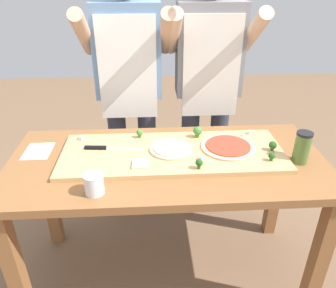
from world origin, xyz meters
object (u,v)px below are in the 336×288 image
Objects in this scene: prep_table at (167,179)px; recipe_note at (38,151)px; chefs_knife at (105,148)px; flour_cup at (94,185)px; cheese_crumble_a at (202,158)px; cook_left at (129,80)px; pizza_whole_cheese_artichoke at (171,149)px; broccoli_floret_center_left at (199,163)px; broccoli_floret_front_mid at (273,145)px; sauce_jar at (302,147)px; pizza_slice_near_right at (141,164)px; cheese_crumble_c at (81,138)px; cheese_crumble_d at (249,132)px; broccoli_floret_back_mid at (272,156)px; broccoli_floret_center_right at (140,133)px; pizza_whole_tomato_red at (228,147)px; cook_right at (208,79)px; broccoli_floret_front_right at (198,131)px; cheese_crumble_b at (243,135)px.

prep_table is 9.02× the size of recipe_note.
flour_cup is (-0.01, -0.33, 0.01)m from chefs_knife.
cheese_crumble_a is 0.01× the size of cook_left.
broccoli_floret_center_left is (0.12, -0.18, 0.02)m from pizza_whole_cheese_artichoke.
broccoli_floret_front_mid is 0.14m from sauce_jar.
pizza_slice_near_right is 3.62× the size of cheese_crumble_c.
pizza_slice_near_right is at bearing 170.53° from broccoli_floret_center_left.
broccoli_floret_center_left is 2.29× the size of cheese_crumble_c.
cheese_crumble_c is 0.24× the size of flour_cup.
cheese_crumble_d reaches higher than prep_table.
broccoli_floret_front_mid reaches higher than recipe_note.
broccoli_floret_back_mid is 0.85× the size of broccoli_floret_front_mid.
broccoli_floret_front_mid is at bearing -4.27° from chefs_knife.
cheese_crumble_c is at bearing -178.79° from broccoli_floret_center_right.
cheese_crumble_c is at bearing 18.95° from recipe_note.
cook_left is (-0.22, 0.56, 0.18)m from pizza_whole_cheese_artichoke.
broccoli_floret_back_mid reaches higher than pizza_whole_tomato_red.
chefs_knife is at bearing 165.97° from prep_table.
broccoli_floret_center_right is (0.17, 0.12, 0.02)m from chefs_knife.
broccoli_floret_front_mid is at bearing -39.34° from cook_left.
cook_left is (-0.84, 0.68, 0.13)m from sauce_jar.
chefs_knife reaches higher than pizza_slice_near_right.
pizza_slice_near_right is 0.25m from flour_cup.
pizza_slice_near_right is 1.58× the size of broccoli_floret_center_left.
prep_table is 0.68m from recipe_note.
cheese_crumble_c is (-0.31, -0.01, -0.02)m from broccoli_floret_center_right.
broccoli_floret_back_mid is 0.98m from cheese_crumble_c.
recipe_note is 0.10× the size of cook_right.
pizza_slice_near_right is at bearing -179.67° from broccoli_floret_back_mid.
sauce_jar is at bearing -8.01° from recipe_note.
broccoli_floret_front_right is 2.93× the size of cheese_crumble_a.
chefs_knife is 0.49m from broccoli_floret_front_right.
broccoli_floret_center_right reaches higher than cheese_crumble_a.
cheese_crumble_c is 0.12× the size of recipe_note.
recipe_note is at bearing -171.40° from broccoli_floret_center_right.
broccoli_floret_front_mid is 0.03× the size of cook_left.
broccoli_floret_front_mid is (0.51, -0.03, 0.02)m from pizza_whole_cheese_artichoke.
prep_table is 37.03× the size of broccoli_floret_back_mid.
broccoli_floret_center_right is 0.56m from cheese_crumble_b.
cook_left is at bearing 148.42° from cheese_crumble_d.
broccoli_floret_back_mid is at bearing -23.97° from broccoli_floret_center_right.
pizza_whole_tomato_red is 0.22m from broccoli_floret_front_mid.
cheese_crumble_c reaches higher than pizza_whole_tomato_red.
broccoli_floret_back_mid is (0.62, 0.00, 0.02)m from pizza_slice_near_right.
recipe_note is at bearing 174.29° from pizza_whole_cheese_artichoke.
broccoli_floret_back_mid is 0.29m from cheese_crumble_d.
cheese_crumble_a is 0.23× the size of flour_cup.
chefs_knife is 0.58m from cook_left.
sauce_jar is at bearing -48.22° from cheese_crumble_b.
broccoli_floret_center_left is at bearing -133.62° from pizza_whole_tomato_red.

